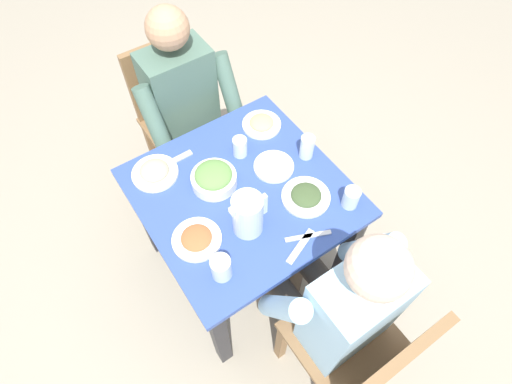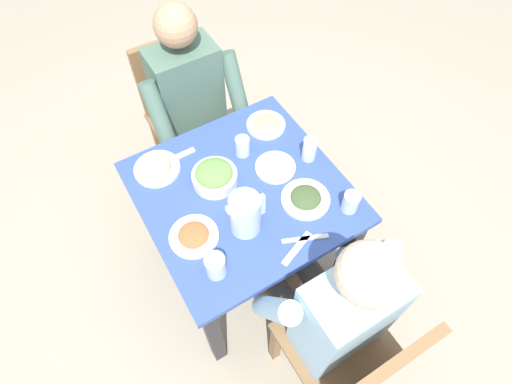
{
  "view_description": "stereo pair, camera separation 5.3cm",
  "coord_description": "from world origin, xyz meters",
  "px_view_note": "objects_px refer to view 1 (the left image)",
  "views": [
    {
      "loc": [
        -0.49,
        -0.83,
        2.14
      ],
      "look_at": [
        0.05,
        -0.03,
        0.7
      ],
      "focal_mm": 28.9,
      "sensor_mm": 36.0,
      "label": 1
    },
    {
      "loc": [
        -0.45,
        -0.86,
        2.14
      ],
      "look_at": [
        0.05,
        -0.03,
        0.7
      ],
      "focal_mm": 28.9,
      "sensor_mm": 36.0,
      "label": 2
    }
  ],
  "objects_px": {
    "diner_far": "(192,115)",
    "water_glass_near_right": "(307,147)",
    "salad_bowl": "(214,178)",
    "plate_rice_curry": "(197,239)",
    "dining_table": "(243,207)",
    "water_glass_by_pitcher": "(351,198)",
    "plate_yoghurt": "(274,165)",
    "chair_near": "(361,353)",
    "plate_dolmas": "(306,196)",
    "water_glass_far_right": "(240,147)",
    "water_glass_far_left": "(221,268)",
    "plate_fries": "(262,123)",
    "diner_near": "(332,296)",
    "water_pitcher": "(248,214)",
    "plate_beans": "(155,172)",
    "chair_far": "(177,112)"
  },
  "relations": [
    {
      "from": "diner_far",
      "to": "water_glass_near_right",
      "type": "relative_size",
      "value": 10.43
    },
    {
      "from": "salad_bowl",
      "to": "water_glass_near_right",
      "type": "distance_m",
      "value": 0.43
    },
    {
      "from": "salad_bowl",
      "to": "plate_rice_curry",
      "type": "relative_size",
      "value": 0.99
    },
    {
      "from": "dining_table",
      "to": "water_glass_by_pitcher",
      "type": "xyz_separation_m",
      "value": [
        0.33,
        -0.3,
        0.17
      ]
    },
    {
      "from": "water_glass_near_right",
      "to": "plate_rice_curry",
      "type": "bearing_deg",
      "value": -171.02
    },
    {
      "from": "salad_bowl",
      "to": "plate_yoghurt",
      "type": "distance_m",
      "value": 0.27
    },
    {
      "from": "plate_yoghurt",
      "to": "chair_near",
      "type": "bearing_deg",
      "value": -100.38
    },
    {
      "from": "salad_bowl",
      "to": "plate_dolmas",
      "type": "relative_size",
      "value": 0.94
    },
    {
      "from": "water_glass_far_right",
      "to": "water_glass_near_right",
      "type": "bearing_deg",
      "value": -36.06
    },
    {
      "from": "chair_near",
      "to": "diner_far",
      "type": "distance_m",
      "value": 1.32
    },
    {
      "from": "chair_near",
      "to": "plate_rice_curry",
      "type": "xyz_separation_m",
      "value": [
        -0.31,
        0.66,
        0.22
      ]
    },
    {
      "from": "water_glass_far_left",
      "to": "water_glass_far_right",
      "type": "distance_m",
      "value": 0.57
    },
    {
      "from": "diner_far",
      "to": "plate_fries",
      "type": "relative_size",
      "value": 6.51
    },
    {
      "from": "diner_far",
      "to": "plate_fries",
      "type": "height_order",
      "value": "diner_far"
    },
    {
      "from": "chair_near",
      "to": "plate_dolmas",
      "type": "relative_size",
      "value": 4.38
    },
    {
      "from": "plate_dolmas",
      "to": "water_glass_by_pitcher",
      "type": "bearing_deg",
      "value": -43.77
    },
    {
      "from": "plate_fries",
      "to": "water_glass_by_pitcher",
      "type": "height_order",
      "value": "water_glass_by_pitcher"
    },
    {
      "from": "chair_near",
      "to": "water_glass_far_right",
      "type": "bearing_deg",
      "value": 86.0
    },
    {
      "from": "dining_table",
      "to": "plate_rice_curry",
      "type": "distance_m",
      "value": 0.32
    },
    {
      "from": "diner_near",
      "to": "water_pitcher",
      "type": "bearing_deg",
      "value": 105.9
    },
    {
      "from": "water_glass_near_right",
      "to": "plate_beans",
      "type": "bearing_deg",
      "value": 154.85
    },
    {
      "from": "chair_far",
      "to": "water_glass_near_right",
      "type": "xyz_separation_m",
      "value": [
        0.28,
        -0.76,
        0.26
      ]
    },
    {
      "from": "dining_table",
      "to": "water_glass_by_pitcher",
      "type": "relative_size",
      "value": 8.97
    },
    {
      "from": "chair_near",
      "to": "diner_near",
      "type": "height_order",
      "value": "diner_near"
    },
    {
      "from": "dining_table",
      "to": "water_glass_far_left",
      "type": "distance_m",
      "value": 0.42
    },
    {
      "from": "water_pitcher",
      "to": "plate_fries",
      "type": "bearing_deg",
      "value": 49.75
    },
    {
      "from": "plate_dolmas",
      "to": "water_glass_by_pitcher",
      "type": "height_order",
      "value": "water_glass_by_pitcher"
    },
    {
      "from": "plate_dolmas",
      "to": "plate_rice_curry",
      "type": "distance_m",
      "value": 0.48
    },
    {
      "from": "plate_fries",
      "to": "dining_table",
      "type": "bearing_deg",
      "value": -137.27
    },
    {
      "from": "plate_fries",
      "to": "water_glass_far_right",
      "type": "relative_size",
      "value": 1.96
    },
    {
      "from": "chair_far",
      "to": "diner_near",
      "type": "xyz_separation_m",
      "value": [
        -0.02,
        -1.31,
        0.15
      ]
    },
    {
      "from": "plate_rice_curry",
      "to": "chair_near",
      "type": "bearing_deg",
      "value": -64.95
    },
    {
      "from": "water_pitcher",
      "to": "plate_fries",
      "type": "xyz_separation_m",
      "value": [
        0.35,
        0.42,
        -0.08
      ]
    },
    {
      "from": "water_pitcher",
      "to": "plate_fries",
      "type": "relative_size",
      "value": 1.05
    },
    {
      "from": "salad_bowl",
      "to": "plate_yoghurt",
      "type": "height_order",
      "value": "salad_bowl"
    },
    {
      "from": "dining_table",
      "to": "diner_near",
      "type": "relative_size",
      "value": 0.7
    },
    {
      "from": "chair_near",
      "to": "plate_yoghurt",
      "type": "distance_m",
      "value": 0.83
    },
    {
      "from": "diner_far",
      "to": "water_glass_near_right",
      "type": "bearing_deg",
      "value": -63.24
    },
    {
      "from": "plate_fries",
      "to": "water_glass_by_pitcher",
      "type": "distance_m",
      "value": 0.56
    },
    {
      "from": "diner_near",
      "to": "water_glass_far_left",
      "type": "relative_size",
      "value": 11.26
    },
    {
      "from": "chair_far",
      "to": "salad_bowl",
      "type": "relative_size",
      "value": 4.64
    },
    {
      "from": "water_glass_far_left",
      "to": "plate_dolmas",
      "type": "bearing_deg",
      "value": 11.05
    },
    {
      "from": "water_glass_near_right",
      "to": "dining_table",
      "type": "bearing_deg",
      "value": 179.94
    },
    {
      "from": "plate_yoghurt",
      "to": "plate_beans",
      "type": "xyz_separation_m",
      "value": [
        -0.44,
        0.26,
        0.0
      ]
    },
    {
      "from": "diner_far",
      "to": "water_pitcher",
      "type": "relative_size",
      "value": 6.22
    },
    {
      "from": "water_pitcher",
      "to": "water_glass_far_right",
      "type": "xyz_separation_m",
      "value": [
        0.18,
        0.33,
        -0.05
      ]
    },
    {
      "from": "plate_fries",
      "to": "chair_far",
      "type": "bearing_deg",
      "value": 113.48
    },
    {
      "from": "water_glass_by_pitcher",
      "to": "diner_near",
      "type": "bearing_deg",
      "value": -139.07
    },
    {
      "from": "water_glass_near_right",
      "to": "chair_far",
      "type": "bearing_deg",
      "value": 110.2
    },
    {
      "from": "diner_near",
      "to": "water_glass_near_right",
      "type": "relative_size",
      "value": 10.43
    }
  ]
}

